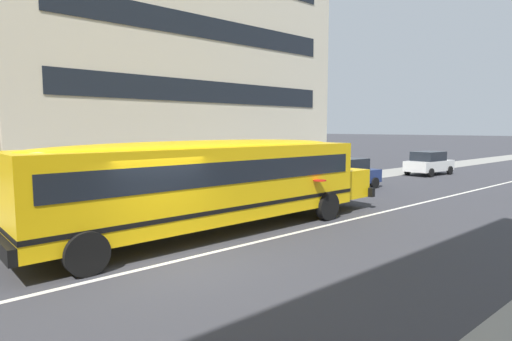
{
  "coord_description": "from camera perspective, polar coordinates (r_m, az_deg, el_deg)",
  "views": [
    {
      "loc": [
        -4.79,
        -8.68,
        3.23
      ],
      "look_at": [
        3.43,
        0.85,
        1.94
      ],
      "focal_mm": 28.89,
      "sensor_mm": 36.0,
      "label": 1
    }
  ],
  "objects": [
    {
      "name": "sidewalk_far",
      "position": [
        17.36,
        -24.12,
        -5.39
      ],
      "size": [
        120.0,
        3.0,
        0.01
      ],
      "primitive_type": "cube",
      "color": "gray",
      "rests_on": "ground_plane"
    },
    {
      "name": "apartment_block_far_centre",
      "position": [
        28.12,
        -14.53,
        19.26
      ],
      "size": [
        18.83,
        13.17,
        19.7
      ],
      "color": "beige",
      "rests_on": "ground_plane"
    },
    {
      "name": "parked_car_white_by_lamppost",
      "position": [
        31.2,
        22.81,
        0.99
      ],
      "size": [
        3.96,
        1.99,
        1.64
      ],
      "rotation": [
        0.0,
        0.0,
        -0.03
      ],
      "color": "silver",
      "rests_on": "ground_plane"
    },
    {
      "name": "school_bus",
      "position": [
        12.8,
        -5.56,
        -1.01
      ],
      "size": [
        12.9,
        3.06,
        2.88
      ],
      "rotation": [
        0.0,
        0.0,
        0.01
      ],
      "color": "yellow",
      "rests_on": "ground_plane"
    },
    {
      "name": "ground_plane",
      "position": [
        10.43,
        -11.57,
        -12.32
      ],
      "size": [
        400.0,
        400.0,
        0.0
      ],
      "primitive_type": "plane",
      "color": "#38383D"
    },
    {
      "name": "parked_car_dark_blue_by_entrance",
      "position": [
        22.57,
        12.4,
        -0.37
      ],
      "size": [
        3.97,
        2.02,
        1.64
      ],
      "rotation": [
        0.0,
        0.0,
        -0.04
      ],
      "color": "navy",
      "rests_on": "ground_plane"
    },
    {
      "name": "lane_centreline",
      "position": [
        10.43,
        -11.57,
        -12.31
      ],
      "size": [
        110.0,
        0.16,
        0.01
      ],
      "primitive_type": "cube",
      "color": "silver",
      "rests_on": "ground_plane"
    }
  ]
}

